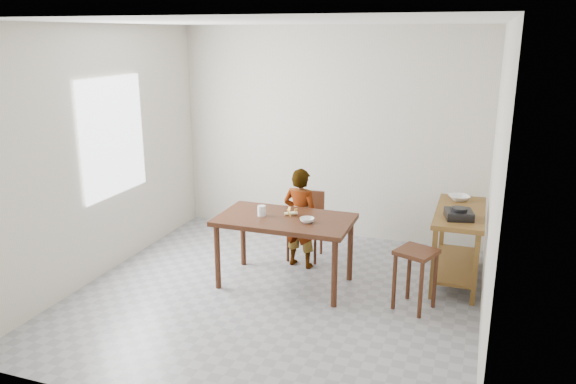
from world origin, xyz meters
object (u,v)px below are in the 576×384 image
(dining_table, at_px, (285,251))
(child, at_px, (301,218))
(prep_counter, at_px, (457,246))
(dining_chair, at_px, (305,226))
(stool, at_px, (415,279))

(dining_table, distance_m, child, 0.56)
(prep_counter, distance_m, dining_chair, 1.74)
(prep_counter, height_order, child, child)
(child, bearing_deg, stool, 164.00)
(dining_table, height_order, child, child)
(child, height_order, dining_chair, child)
(dining_chair, bearing_deg, prep_counter, -5.93)
(stool, bearing_deg, prep_counter, 66.61)
(prep_counter, bearing_deg, dining_chair, 177.78)
(dining_chair, bearing_deg, child, -88.00)
(child, distance_m, stool, 1.53)
(prep_counter, bearing_deg, stool, -113.39)
(stool, bearing_deg, dining_chair, 148.12)
(prep_counter, relative_size, stool, 1.98)
(child, xyz_separation_m, dining_chair, (-0.02, 0.25, -0.18))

